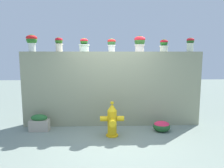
{
  "coord_description": "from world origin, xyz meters",
  "views": [
    {
      "loc": [
        -0.2,
        -4.67,
        2.01
      ],
      "look_at": [
        -0.01,
        0.99,
        1.21
      ],
      "focal_mm": 33.62,
      "sensor_mm": 36.0,
      "label": 1
    }
  ],
  "objects_px": {
    "potted_plant_1": "(59,43)",
    "potted_plant_3": "(112,44)",
    "potted_plant_2": "(84,45)",
    "potted_plant_6": "(190,43)",
    "planter_box": "(39,123)",
    "potted_plant_5": "(164,45)",
    "flower_bush_left": "(162,126)",
    "potted_plant_4": "(140,42)",
    "potted_plant_0": "(32,41)",
    "fire_hydrant": "(112,121)"
  },
  "relations": [
    {
      "from": "potted_plant_4",
      "to": "fire_hydrant",
      "type": "bearing_deg",
      "value": -132.53
    },
    {
      "from": "potted_plant_4",
      "to": "potted_plant_0",
      "type": "bearing_deg",
      "value": -179.72
    },
    {
      "from": "planter_box",
      "to": "potted_plant_2",
      "type": "bearing_deg",
      "value": 19.39
    },
    {
      "from": "potted_plant_1",
      "to": "potted_plant_5",
      "type": "distance_m",
      "value": 2.89
    },
    {
      "from": "potted_plant_1",
      "to": "flower_bush_left",
      "type": "bearing_deg",
      "value": -12.01
    },
    {
      "from": "potted_plant_0",
      "to": "potted_plant_6",
      "type": "bearing_deg",
      "value": 0.93
    },
    {
      "from": "potted_plant_0",
      "to": "potted_plant_4",
      "type": "distance_m",
      "value": 2.94
    },
    {
      "from": "potted_plant_0",
      "to": "potted_plant_4",
      "type": "height_order",
      "value": "potted_plant_0"
    },
    {
      "from": "fire_hydrant",
      "to": "flower_bush_left",
      "type": "distance_m",
      "value": 1.38
    },
    {
      "from": "potted_plant_2",
      "to": "potted_plant_6",
      "type": "distance_m",
      "value": 2.97
    },
    {
      "from": "planter_box",
      "to": "potted_plant_5",
      "type": "bearing_deg",
      "value": 7.34
    },
    {
      "from": "potted_plant_5",
      "to": "fire_hydrant",
      "type": "distance_m",
      "value": 2.54
    },
    {
      "from": "fire_hydrant",
      "to": "planter_box",
      "type": "bearing_deg",
      "value": 167.24
    },
    {
      "from": "potted_plant_1",
      "to": "potted_plant_4",
      "type": "relative_size",
      "value": 0.9
    },
    {
      "from": "potted_plant_6",
      "to": "fire_hydrant",
      "type": "distance_m",
      "value": 3.09
    },
    {
      "from": "potted_plant_1",
      "to": "potted_plant_3",
      "type": "height_order",
      "value": "potted_plant_1"
    },
    {
      "from": "potted_plant_5",
      "to": "potted_plant_4",
      "type": "bearing_deg",
      "value": -179.37
    },
    {
      "from": "potted_plant_6",
      "to": "fire_hydrant",
      "type": "height_order",
      "value": "potted_plant_6"
    },
    {
      "from": "potted_plant_3",
      "to": "flower_bush_left",
      "type": "height_order",
      "value": "potted_plant_3"
    },
    {
      "from": "potted_plant_2",
      "to": "planter_box",
      "type": "xyz_separation_m",
      "value": [
        -1.18,
        -0.41,
        -2.07
      ]
    },
    {
      "from": "potted_plant_2",
      "to": "potted_plant_5",
      "type": "height_order",
      "value": "potted_plant_2"
    },
    {
      "from": "potted_plant_5",
      "to": "potted_plant_1",
      "type": "bearing_deg",
      "value": 179.9
    },
    {
      "from": "potted_plant_3",
      "to": "fire_hydrant",
      "type": "distance_m",
      "value": 2.11
    },
    {
      "from": "potted_plant_0",
      "to": "potted_plant_1",
      "type": "relative_size",
      "value": 1.18
    },
    {
      "from": "potted_plant_0",
      "to": "flower_bush_left",
      "type": "distance_m",
      "value": 4.16
    },
    {
      "from": "potted_plant_2",
      "to": "potted_plant_1",
      "type": "bearing_deg",
      "value": 177.81
    },
    {
      "from": "potted_plant_6",
      "to": "fire_hydrant",
      "type": "xyz_separation_m",
      "value": [
        -2.23,
        -0.92,
        -1.93
      ]
    },
    {
      "from": "potted_plant_2",
      "to": "potted_plant_6",
      "type": "xyz_separation_m",
      "value": [
        2.97,
        0.07,
        0.05
      ]
    },
    {
      "from": "potted_plant_0",
      "to": "fire_hydrant",
      "type": "xyz_separation_m",
      "value": [
        2.14,
        -0.85,
        -1.98
      ]
    },
    {
      "from": "potted_plant_4",
      "to": "potted_plant_6",
      "type": "xyz_separation_m",
      "value": [
        1.44,
        0.06,
        -0.02
      ]
    },
    {
      "from": "potted_plant_1",
      "to": "potted_plant_3",
      "type": "bearing_deg",
      "value": 0.5
    },
    {
      "from": "potted_plant_6",
      "to": "potted_plant_4",
      "type": "bearing_deg",
      "value": -177.75
    },
    {
      "from": "potted_plant_3",
      "to": "potted_plant_4",
      "type": "xyz_separation_m",
      "value": [
        0.78,
        -0.03,
        0.04
      ]
    },
    {
      "from": "potted_plant_0",
      "to": "potted_plant_4",
      "type": "relative_size",
      "value": 1.05
    },
    {
      "from": "potted_plant_6",
      "to": "planter_box",
      "type": "relative_size",
      "value": 0.77
    },
    {
      "from": "potted_plant_0",
      "to": "potted_plant_5",
      "type": "relative_size",
      "value": 1.34
    },
    {
      "from": "potted_plant_5",
      "to": "flower_bush_left",
      "type": "relative_size",
      "value": 0.76
    },
    {
      "from": "potted_plant_0",
      "to": "potted_plant_1",
      "type": "bearing_deg",
      "value": 2.14
    },
    {
      "from": "potted_plant_1",
      "to": "planter_box",
      "type": "relative_size",
      "value": 0.76
    },
    {
      "from": "potted_plant_1",
      "to": "potted_plant_3",
      "type": "relative_size",
      "value": 1.08
    },
    {
      "from": "flower_bush_left",
      "to": "potted_plant_2",
      "type": "bearing_deg",
      "value": 164.84
    },
    {
      "from": "potted_plant_4",
      "to": "potted_plant_5",
      "type": "relative_size",
      "value": 1.27
    },
    {
      "from": "fire_hydrant",
      "to": "potted_plant_4",
      "type": "bearing_deg",
      "value": 47.47
    },
    {
      "from": "potted_plant_1",
      "to": "potted_plant_2",
      "type": "height_order",
      "value": "potted_plant_1"
    },
    {
      "from": "potted_plant_3",
      "to": "potted_plant_6",
      "type": "relative_size",
      "value": 0.92
    },
    {
      "from": "potted_plant_3",
      "to": "planter_box",
      "type": "distance_m",
      "value": 2.89
    },
    {
      "from": "potted_plant_5",
      "to": "potted_plant_6",
      "type": "relative_size",
      "value": 0.87
    },
    {
      "from": "potted_plant_0",
      "to": "fire_hydrant",
      "type": "height_order",
      "value": "potted_plant_0"
    },
    {
      "from": "potted_plant_0",
      "to": "potted_plant_3",
      "type": "relative_size",
      "value": 1.27
    },
    {
      "from": "fire_hydrant",
      "to": "potted_plant_3",
      "type": "bearing_deg",
      "value": 89.02
    }
  ]
}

